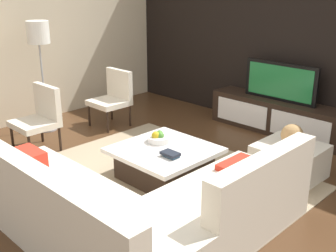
# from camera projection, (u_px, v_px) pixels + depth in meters

# --- Properties ---
(ground_plane) EXTENTS (14.00, 14.00, 0.00)m
(ground_plane) POSITION_uv_depth(u_px,v_px,m) (164.00, 184.00, 4.75)
(ground_plane) COLOR #4C301C
(feature_wall_back) EXTENTS (6.40, 0.12, 2.80)m
(feature_wall_back) POSITION_uv_depth(u_px,v_px,m) (295.00, 37.00, 6.10)
(feature_wall_back) COLOR black
(feature_wall_back) RESTS_ON ground
(side_wall_left) EXTENTS (0.12, 5.20, 2.80)m
(side_wall_left) POSITION_uv_depth(u_px,v_px,m) (29.00, 33.00, 6.54)
(side_wall_left) COLOR beige
(side_wall_left) RESTS_ON ground
(area_rug) EXTENTS (3.10, 2.60, 0.01)m
(area_rug) POSITION_uv_depth(u_px,v_px,m) (158.00, 181.00, 4.82)
(area_rug) COLOR tan
(area_rug) RESTS_ON ground
(media_console) EXTENTS (2.11, 0.48, 0.50)m
(media_console) POSITION_uv_depth(u_px,v_px,m) (277.00, 116.00, 6.28)
(media_console) COLOR black
(media_console) RESTS_ON ground
(television) EXTENTS (1.15, 0.06, 0.56)m
(television) POSITION_uv_depth(u_px,v_px,m) (280.00, 82.00, 6.10)
(television) COLOR black
(television) RESTS_ON media_console
(sectional_couch) EXTENTS (2.50, 2.28, 0.82)m
(sectional_couch) POSITION_uv_depth(u_px,v_px,m) (132.00, 208.00, 3.71)
(sectional_couch) COLOR beige
(sectional_couch) RESTS_ON ground
(coffee_table) EXTENTS (1.04, 1.03, 0.38)m
(coffee_table) POSITION_uv_depth(u_px,v_px,m) (164.00, 163.00, 4.82)
(coffee_table) COLOR black
(coffee_table) RESTS_ON ground
(accent_chair_near) EXTENTS (0.56, 0.52, 0.87)m
(accent_chair_near) POSITION_uv_depth(u_px,v_px,m) (40.00, 114.00, 5.58)
(accent_chair_near) COLOR black
(accent_chair_near) RESTS_ON ground
(floor_lamp) EXTENTS (0.32, 0.32, 1.64)m
(floor_lamp) POSITION_uv_depth(u_px,v_px,m) (39.00, 39.00, 5.99)
(floor_lamp) COLOR #A5A5AA
(floor_lamp) RESTS_ON ground
(ottoman) EXTENTS (0.70, 0.70, 0.40)m
(ottoman) POSITION_uv_depth(u_px,v_px,m) (289.00, 161.00, 4.85)
(ottoman) COLOR beige
(ottoman) RESTS_ON ground
(fruit_bowl) EXTENTS (0.28, 0.28, 0.14)m
(fruit_bowl) POSITION_uv_depth(u_px,v_px,m) (159.00, 138.00, 4.93)
(fruit_bowl) COLOR silver
(fruit_bowl) RESTS_ON coffee_table
(accent_chair_far) EXTENTS (0.55, 0.52, 0.87)m
(accent_chair_far) POSITION_uv_depth(u_px,v_px,m) (114.00, 95.00, 6.53)
(accent_chair_far) COLOR black
(accent_chair_far) RESTS_ON ground
(decorative_ball) EXTENTS (0.25, 0.25, 0.25)m
(decorative_ball) POSITION_uv_depth(u_px,v_px,m) (292.00, 135.00, 4.74)
(decorative_ball) COLOR #AD8451
(decorative_ball) RESTS_ON ottoman
(book_stack) EXTENTS (0.20, 0.13, 0.06)m
(book_stack) POSITION_uv_depth(u_px,v_px,m) (171.00, 154.00, 4.52)
(book_stack) COLOR #2D516B
(book_stack) RESTS_ON coffee_table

